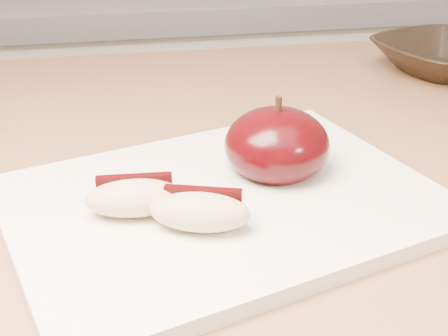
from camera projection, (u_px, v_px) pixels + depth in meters
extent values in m
cube|color=silver|center=(194.00, 192.00, 1.44)|extent=(2.40, 0.60, 0.90)
cube|color=#936640|center=(283.00, 156.00, 0.63)|extent=(1.64, 0.64, 0.04)
cube|color=white|center=(224.00, 203.00, 0.49)|extent=(0.38, 0.33, 0.01)
ellipsoid|color=black|center=(277.00, 145.00, 0.52)|extent=(0.11, 0.11, 0.06)
cylinder|color=black|center=(279.00, 104.00, 0.51)|extent=(0.01, 0.01, 0.01)
ellipsoid|color=#CCB481|center=(135.00, 198.00, 0.46)|extent=(0.08, 0.04, 0.03)
cube|color=black|center=(135.00, 189.00, 0.48)|extent=(0.06, 0.01, 0.02)
ellipsoid|color=#CCB481|center=(200.00, 212.00, 0.44)|extent=(0.08, 0.06, 0.03)
cube|color=black|center=(203.00, 202.00, 0.46)|extent=(0.06, 0.02, 0.02)
imported|color=black|center=(442.00, 56.00, 0.80)|extent=(0.20, 0.20, 0.04)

